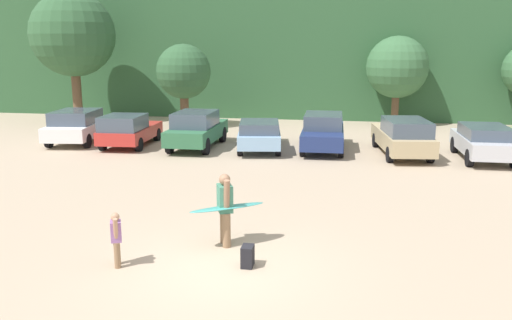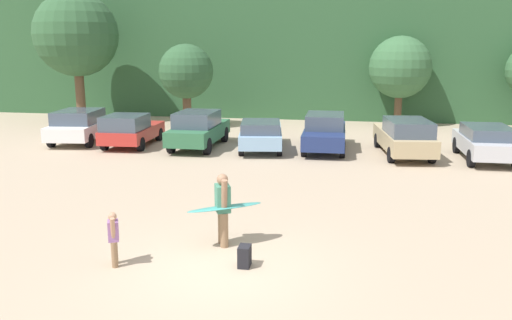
% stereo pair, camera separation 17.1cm
% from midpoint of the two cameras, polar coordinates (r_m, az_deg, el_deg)
% --- Properties ---
extents(ground_plane, '(120.00, 120.00, 0.00)m').
position_cam_midpoint_polar(ground_plane, '(11.17, -4.23, -11.59)').
color(ground_plane, tan).
extents(hillside_ridge, '(108.00, 12.00, 7.70)m').
position_cam_midpoint_polar(hillside_ridge, '(38.12, 6.16, 11.27)').
color(hillside_ridge, '#2D5633').
rests_on(hillside_ridge, ground_plane).
extents(tree_center_left, '(4.76, 4.76, 7.43)m').
position_cam_midpoint_polar(tree_center_left, '(32.61, -19.20, 12.57)').
color(tree_center_left, brown).
rests_on(tree_center_left, ground_plane).
extents(tree_right, '(2.96, 2.96, 4.54)m').
position_cam_midpoint_polar(tree_right, '(29.54, -7.95, 9.33)').
color(tree_right, brown).
rests_on(tree_right, ground_plane).
extents(tree_center_right, '(3.46, 3.46, 4.98)m').
position_cam_midpoint_polar(tree_center_right, '(31.15, 14.76, 9.58)').
color(tree_center_right, brown).
rests_on(tree_center_right, ground_plane).
extents(parked_car_white, '(2.43, 4.56, 1.53)m').
position_cam_midpoint_polar(parked_car_white, '(26.22, -18.69, 3.54)').
color(parked_car_white, white).
rests_on(parked_car_white, ground_plane).
extents(parked_car_red, '(2.00, 3.99, 1.48)m').
position_cam_midpoint_polar(parked_car_red, '(24.51, -13.73, 3.17)').
color(parked_car_red, '#B72D28').
rests_on(parked_car_red, ground_plane).
extents(parked_car_forest_green, '(1.81, 4.55, 1.64)m').
position_cam_midpoint_polar(parked_car_forest_green, '(23.69, -6.58, 3.34)').
color(parked_car_forest_green, '#2D6642').
rests_on(parked_car_forest_green, ground_plane).
extents(parked_car_sky_blue, '(2.42, 4.71, 1.33)m').
position_cam_midpoint_polar(parked_car_sky_blue, '(23.09, 0.16, 2.86)').
color(parked_car_sky_blue, '#84ADD1').
rests_on(parked_car_sky_blue, ground_plane).
extents(parked_car_navy, '(1.86, 4.72, 1.57)m').
position_cam_midpoint_polar(parked_car_navy, '(23.29, 7.01, 3.08)').
color(parked_car_navy, navy).
rests_on(parked_car_navy, ground_plane).
extents(parked_car_tan, '(2.32, 4.97, 1.57)m').
position_cam_midpoint_polar(parked_car_tan, '(22.69, 15.28, 2.50)').
color(parked_car_tan, tan).
rests_on(parked_car_tan, ground_plane).
extents(parked_car_silver, '(1.89, 4.14, 1.39)m').
position_cam_midpoint_polar(parked_car_silver, '(22.84, 23.05, 1.88)').
color(parked_car_silver, silver).
rests_on(parked_car_silver, ground_plane).
extents(person_adult, '(0.45, 0.71, 1.68)m').
position_cam_midpoint_polar(person_adult, '(12.11, -3.75, -4.87)').
color(person_adult, '#8C6B4C').
rests_on(person_adult, ground_plane).
extents(person_child, '(0.31, 0.46, 1.15)m').
position_cam_midpoint_polar(person_child, '(11.44, -15.18, -7.90)').
color(person_child, '#8C6B4C').
rests_on(person_child, ground_plane).
extents(surfboard_teal, '(1.76, 1.44, 0.15)m').
position_cam_midpoint_polar(surfboard_teal, '(12.08, -3.51, -5.10)').
color(surfboard_teal, teal).
extents(backpack_dropped, '(0.24, 0.34, 0.45)m').
position_cam_midpoint_polar(backpack_dropped, '(11.18, -1.36, -10.29)').
color(backpack_dropped, black).
rests_on(backpack_dropped, ground_plane).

